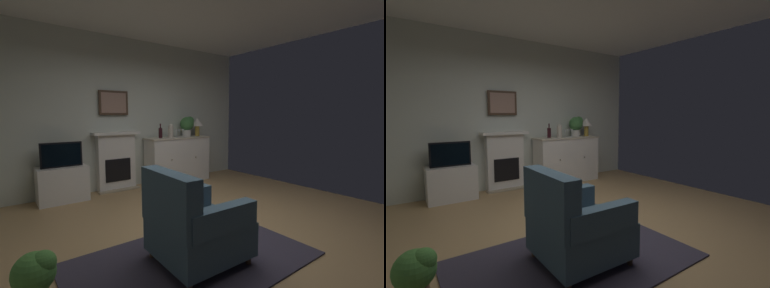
% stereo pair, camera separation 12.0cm
% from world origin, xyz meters
% --- Properties ---
extents(ground_plane, '(5.45, 5.27, 0.10)m').
position_xyz_m(ground_plane, '(0.00, 0.00, -0.05)').
color(ground_plane, tan).
rests_on(ground_plane, ground).
extents(wall_rear, '(5.45, 0.06, 2.87)m').
position_xyz_m(wall_rear, '(0.00, 2.61, 1.44)').
color(wall_rear, silver).
rests_on(wall_rear, ground_plane).
extents(area_rug, '(2.29, 1.43, 0.02)m').
position_xyz_m(area_rug, '(-0.68, -0.40, 0.01)').
color(area_rug, '#383342').
rests_on(area_rug, ground_plane).
extents(fireplace_unit, '(0.87, 0.30, 1.10)m').
position_xyz_m(fireplace_unit, '(-0.33, 2.48, 0.55)').
color(fireplace_unit, white).
rests_on(fireplace_unit, ground_plane).
extents(framed_picture, '(0.55, 0.04, 0.45)m').
position_xyz_m(framed_picture, '(-0.33, 2.52, 1.64)').
color(framed_picture, '#473323').
extents(sideboard_cabinet, '(1.40, 0.49, 0.95)m').
position_xyz_m(sideboard_cabinet, '(0.96, 2.30, 0.48)').
color(sideboard_cabinet, white).
rests_on(sideboard_cabinet, ground_plane).
extents(table_lamp, '(0.26, 0.26, 0.40)m').
position_xyz_m(table_lamp, '(1.48, 2.30, 1.23)').
color(table_lamp, '#B79338').
rests_on(table_lamp, sideboard_cabinet).
extents(wine_bottle, '(0.08, 0.08, 0.29)m').
position_xyz_m(wine_bottle, '(0.55, 2.32, 1.06)').
color(wine_bottle, '#331419').
rests_on(wine_bottle, sideboard_cabinet).
extents(wine_glass_left, '(0.07, 0.07, 0.16)m').
position_xyz_m(wine_glass_left, '(0.89, 2.26, 1.07)').
color(wine_glass_left, silver).
rests_on(wine_glass_left, sideboard_cabinet).
extents(wine_glass_center, '(0.07, 0.07, 0.16)m').
position_xyz_m(wine_glass_center, '(1.00, 2.31, 1.07)').
color(wine_glass_center, silver).
rests_on(wine_glass_center, sideboard_cabinet).
extents(wine_glass_right, '(0.07, 0.07, 0.16)m').
position_xyz_m(wine_glass_right, '(1.11, 2.34, 1.07)').
color(wine_glass_right, silver).
rests_on(wine_glass_right, sideboard_cabinet).
extents(vase_decorative, '(0.11, 0.11, 0.28)m').
position_xyz_m(vase_decorative, '(0.75, 2.25, 1.09)').
color(vase_decorative, beige).
rests_on(vase_decorative, sideboard_cabinet).
extents(tv_cabinet, '(0.75, 0.42, 0.58)m').
position_xyz_m(tv_cabinet, '(-1.30, 2.32, 0.29)').
color(tv_cabinet, white).
rests_on(tv_cabinet, ground_plane).
extents(tv_set, '(0.62, 0.07, 0.40)m').
position_xyz_m(tv_set, '(-1.30, 2.29, 0.78)').
color(tv_set, black).
rests_on(tv_set, tv_cabinet).
extents(potted_plant_fern, '(0.30, 0.30, 0.43)m').
position_xyz_m(potted_plant_fern, '(-1.99, -0.21, 0.26)').
color(potted_plant_fern, '#936B4C').
rests_on(potted_plant_fern, ground_plane).
extents(potted_plant_small, '(0.30, 0.30, 0.43)m').
position_xyz_m(potted_plant_small, '(1.24, 2.35, 1.21)').
color(potted_plant_small, beige).
rests_on(potted_plant_small, sideboard_cabinet).
extents(armchair, '(0.83, 0.79, 0.92)m').
position_xyz_m(armchair, '(-0.72, -0.44, 0.38)').
color(armchair, '#3F596B').
rests_on(armchair, ground_plane).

